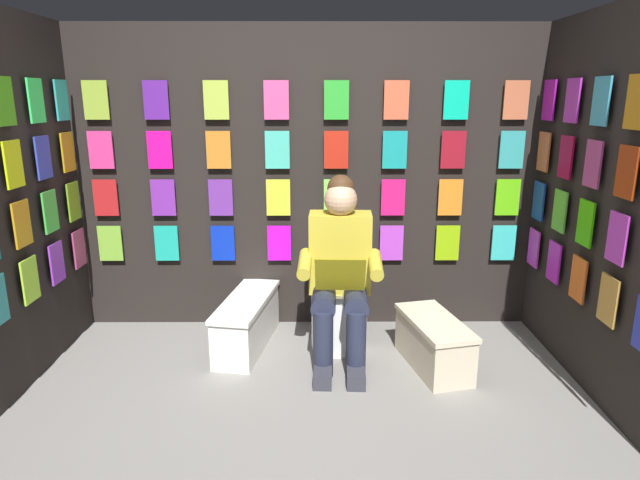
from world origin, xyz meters
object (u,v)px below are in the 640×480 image
at_px(person_reading, 340,270).
at_px(comic_longbox_near, 247,322).
at_px(toilet, 339,298).
at_px(comic_longbox_far, 434,343).

distance_m(person_reading, comic_longbox_near, 0.77).
height_order(toilet, comic_longbox_far, toilet).
bearing_deg(toilet, person_reading, 90.29).
relative_size(toilet, comic_longbox_far, 1.11).
distance_m(person_reading, comic_longbox_far, 0.75).
xyz_separation_m(toilet, comic_longbox_near, (0.63, 0.07, -0.15)).
bearing_deg(comic_longbox_near, comic_longbox_far, 175.51).
bearing_deg(person_reading, toilet, -89.71).
xyz_separation_m(comic_longbox_near, comic_longbox_far, (-1.22, 0.30, -0.01)).
distance_m(toilet, person_reading, 0.35).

